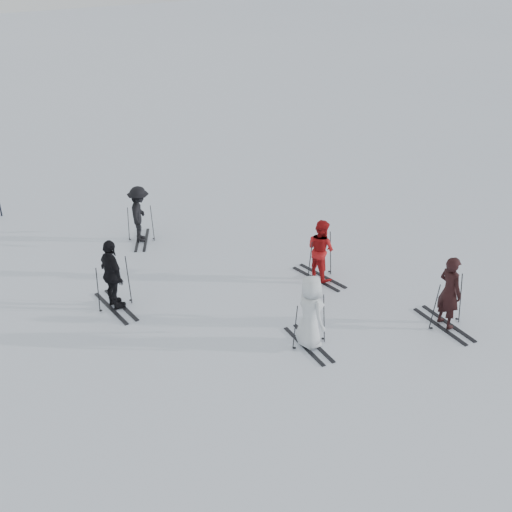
{
  "coord_description": "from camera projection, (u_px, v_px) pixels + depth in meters",
  "views": [
    {
      "loc": [
        -7.39,
        -11.33,
        8.65
      ],
      "look_at": [
        0.0,
        1.0,
        1.0
      ],
      "focal_mm": 45.0,
      "sensor_mm": 36.0,
      "label": 1
    }
  ],
  "objects": [
    {
      "name": "ground",
      "position": [
        277.0,
        307.0,
        16.0
      ],
      "size": [
        120.0,
        120.0,
        0.0
      ],
      "primitive_type": "plane",
      "color": "silver",
      "rests_on": "ground"
    },
    {
      "name": "skier_near_dark",
      "position": [
        449.0,
        293.0,
        14.88
      ],
      "size": [
        0.46,
        0.68,
        1.81
      ],
      "primitive_type": "imported",
      "rotation": [
        0.0,
        0.0,
        1.53
      ],
      "color": "black",
      "rests_on": "ground"
    },
    {
      "name": "skier_red",
      "position": [
        321.0,
        250.0,
        16.91
      ],
      "size": [
        0.77,
        0.91,
        1.68
      ],
      "primitive_type": "imported",
      "rotation": [
        0.0,
        0.0,
        1.74
      ],
      "color": "#A21214",
      "rests_on": "ground"
    },
    {
      "name": "skier_grey",
      "position": [
        310.0,
        313.0,
        14.19
      ],
      "size": [
        0.6,
        0.88,
        1.75
      ],
      "primitive_type": "imported",
      "rotation": [
        0.0,
        0.0,
        1.52
      ],
      "color": "silver",
      "rests_on": "ground"
    },
    {
      "name": "skier_uphill_left",
      "position": [
        112.0,
        276.0,
        15.59
      ],
      "size": [
        0.54,
        1.1,
        1.82
      ],
      "primitive_type": "imported",
      "rotation": [
        0.0,
        0.0,
        1.67
      ],
      "color": "black",
      "rests_on": "ground"
    },
    {
      "name": "skier_uphill_far",
      "position": [
        140.0,
        215.0,
        18.91
      ],
      "size": [
        1.05,
        1.26,
        1.69
      ],
      "primitive_type": "imported",
      "rotation": [
        0.0,
        0.0,
        1.1
      ],
      "color": "black",
      "rests_on": "ground"
    },
    {
      "name": "skis_near_dark",
      "position": [
        448.0,
        302.0,
        15.0
      ],
      "size": [
        1.85,
        1.03,
        1.32
      ],
      "primitive_type": null,
      "rotation": [
        0.0,
        0.0,
        1.53
      ],
      "color": "black",
      "rests_on": "ground"
    },
    {
      "name": "skis_red",
      "position": [
        320.0,
        257.0,
        17.01
      ],
      "size": [
        1.89,
        1.22,
        1.28
      ],
      "primitive_type": null,
      "rotation": [
        0.0,
        0.0,
        1.74
      ],
      "color": "black",
      "rests_on": "ground"
    },
    {
      "name": "skis_grey",
      "position": [
        310.0,
        322.0,
        14.31
      ],
      "size": [
        1.75,
        0.99,
        1.24
      ],
      "primitive_type": null,
      "rotation": [
        0.0,
        0.0,
        1.52
      ],
      "color": "black",
      "rests_on": "ground"
    },
    {
      "name": "skis_uphill_left",
      "position": [
        113.0,
        284.0,
        15.7
      ],
      "size": [
        1.91,
        1.14,
        1.33
      ],
      "primitive_type": null,
      "rotation": [
        0.0,
        0.0,
        1.67
      ],
      "color": "black",
      "rests_on": "ground"
    },
    {
      "name": "skis_uphill_far",
      "position": [
        140.0,
        223.0,
        19.03
      ],
      "size": [
        1.78,
        1.46,
        1.15
      ],
      "primitive_type": null,
      "rotation": [
        0.0,
        0.0,
        1.1
      ],
      "color": "black",
      "rests_on": "ground"
    }
  ]
}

